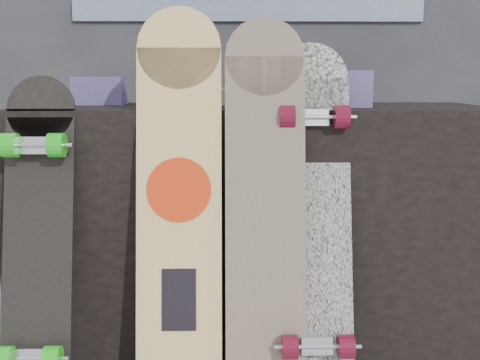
{
  "coord_description": "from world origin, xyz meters",
  "views": [
    {
      "loc": [
        -0.09,
        -1.59,
        0.9
      ],
      "look_at": [
        -0.06,
        0.2,
        0.59
      ],
      "focal_mm": 45.0,
      "sensor_mm": 36.0,
      "label": 1
    }
  ],
  "objects_px": {
    "vendor_table": "(255,219)",
    "skateboard_dark": "(37,229)",
    "longboard_celtic": "(265,191)",
    "longboard_cascadia": "(313,206)",
    "longboard_geisha": "(179,184)"
  },
  "relations": [
    {
      "from": "vendor_table",
      "to": "skateboard_dark",
      "type": "relative_size",
      "value": 1.76
    },
    {
      "from": "longboard_celtic",
      "to": "vendor_table",
      "type": "bearing_deg",
      "value": 92.37
    },
    {
      "from": "vendor_table",
      "to": "longboard_cascadia",
      "type": "height_order",
      "value": "longboard_cascadia"
    },
    {
      "from": "longboard_geisha",
      "to": "longboard_cascadia",
      "type": "relative_size",
      "value": 1.1
    },
    {
      "from": "longboard_celtic",
      "to": "skateboard_dark",
      "type": "xyz_separation_m",
      "value": [
        -0.66,
        -0.02,
        -0.11
      ]
    },
    {
      "from": "longboard_geisha",
      "to": "longboard_celtic",
      "type": "relative_size",
      "value": 1.03
    },
    {
      "from": "longboard_cascadia",
      "to": "skateboard_dark",
      "type": "xyz_separation_m",
      "value": [
        -0.81,
        -0.05,
        -0.05
      ]
    },
    {
      "from": "longboard_celtic",
      "to": "skateboard_dark",
      "type": "distance_m",
      "value": 0.67
    },
    {
      "from": "vendor_table",
      "to": "longboard_celtic",
      "type": "distance_m",
      "value": 0.41
    },
    {
      "from": "vendor_table",
      "to": "longboard_cascadia",
      "type": "relative_size",
      "value": 1.59
    },
    {
      "from": "vendor_table",
      "to": "longboard_cascadia",
      "type": "xyz_separation_m",
      "value": [
        0.16,
        -0.34,
        0.12
      ]
    },
    {
      "from": "longboard_geisha",
      "to": "longboard_cascadia",
      "type": "xyz_separation_m",
      "value": [
        0.4,
        0.0,
        -0.07
      ]
    },
    {
      "from": "vendor_table",
      "to": "skateboard_dark",
      "type": "height_order",
      "value": "skateboard_dark"
    },
    {
      "from": "skateboard_dark",
      "to": "longboard_geisha",
      "type": "bearing_deg",
      "value": 6.24
    },
    {
      "from": "vendor_table",
      "to": "longboard_geisha",
      "type": "distance_m",
      "value": 0.46
    }
  ]
}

